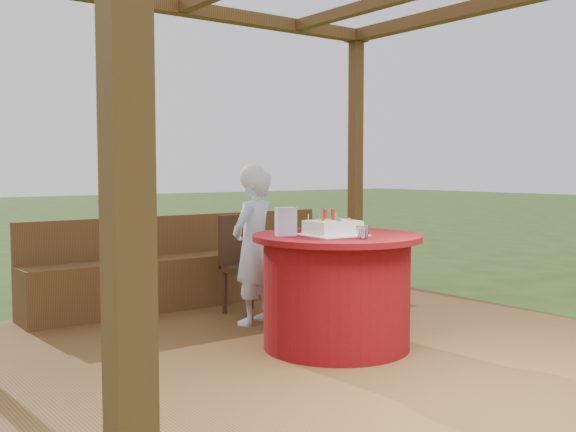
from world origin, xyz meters
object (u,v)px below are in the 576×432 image
(bench, at_px, (191,275))
(chair, at_px, (245,260))
(drinking_glass, at_px, (363,232))
(gift_bag, at_px, (286,222))
(birthday_cake, at_px, (333,228))
(table, at_px, (336,290))
(elderly_woman, at_px, (253,243))

(bench, height_order, chair, chair)
(drinking_glass, bearing_deg, gift_bag, 120.30)
(chair, relative_size, gift_bag, 4.40)
(birthday_cake, xyz_separation_m, gift_bag, (-0.27, 0.16, 0.04))
(birthday_cake, relative_size, drinking_glass, 4.35)
(table, bearing_deg, chair, 85.42)
(gift_bag, bearing_deg, table, -0.50)
(chair, relative_size, drinking_glass, 9.14)
(gift_bag, relative_size, drinking_glass, 2.08)
(chair, height_order, elderly_woman, elderly_woman)
(table, xyz_separation_m, drinking_glass, (-0.06, -0.32, 0.42))
(gift_bag, xyz_separation_m, drinking_glass, (0.27, -0.46, -0.05))
(bench, bearing_deg, birthday_cake, -89.16)
(table, bearing_deg, birthday_cake, -156.27)
(elderly_woman, height_order, gift_bag, elderly_woman)
(table, relative_size, elderly_woman, 0.91)
(bench, distance_m, elderly_woman, 1.04)
(chair, xyz_separation_m, drinking_glass, (-0.17, -1.64, 0.37))
(birthday_cake, height_order, drinking_glass, birthday_cake)
(table, relative_size, birthday_cake, 2.90)
(table, relative_size, gift_bag, 6.08)
(chair, relative_size, birthday_cake, 2.10)
(bench, distance_m, drinking_glass, 2.30)
(bench, xyz_separation_m, table, (0.09, -1.91, 0.13))
(chair, bearing_deg, bench, 108.11)
(table, distance_m, elderly_woman, 0.97)
(chair, bearing_deg, drinking_glass, -95.78)
(birthday_cake, bearing_deg, gift_bag, 149.32)
(bench, xyz_separation_m, elderly_woman, (0.03, -0.97, 0.37))
(elderly_woman, xyz_separation_m, gift_bag, (-0.27, -0.80, 0.23))
(bench, distance_m, table, 1.91)
(elderly_woman, bearing_deg, drinking_glass, -90.02)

